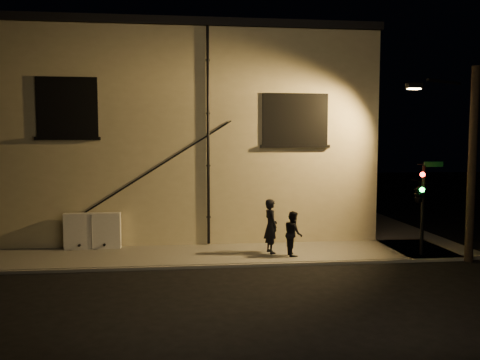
{
  "coord_description": "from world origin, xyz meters",
  "views": [
    {
      "loc": [
        -2.55,
        -15.06,
        4.11
      ],
      "look_at": [
        -0.7,
        1.8,
        2.73
      ],
      "focal_mm": 35.0,
      "sensor_mm": 36.0,
      "label": 1
    }
  ],
  "objects": [
    {
      "name": "traffic_signal",
      "position": [
        5.44,
        0.37,
        2.34
      ],
      "size": [
        1.26,
        1.94,
        3.3
      ],
      "color": "black",
      "rests_on": "sidewalk"
    },
    {
      "name": "building",
      "position": [
        -3.0,
        8.99,
        4.4
      ],
      "size": [
        16.2,
        12.23,
        8.8
      ],
      "color": "beige",
      "rests_on": "ground"
    },
    {
      "name": "sidewalk",
      "position": [
        1.22,
        4.39,
        0.06
      ],
      "size": [
        21.0,
        16.0,
        0.12
      ],
      "color": "slate",
      "rests_on": "ground"
    },
    {
      "name": "utility_cabinet",
      "position": [
        -6.15,
        2.7,
        0.79
      ],
      "size": [
        2.05,
        0.35,
        1.35
      ],
      "primitive_type": "cube",
      "color": "white",
      "rests_on": "sidewalk"
    },
    {
      "name": "streetlamp_pole",
      "position": [
        6.9,
        -0.1,
        3.57
      ],
      "size": [
        2.01,
        1.38,
        6.64
      ],
      "color": "black",
      "rests_on": "ground"
    },
    {
      "name": "pedestrian_a",
      "position": [
        0.36,
        1.31,
        1.1
      ],
      "size": [
        0.61,
        0.8,
        1.96
      ],
      "primitive_type": "imported",
      "rotation": [
        0.0,
        0.0,
        1.79
      ],
      "color": "black",
      "rests_on": "sidewalk"
    },
    {
      "name": "ground",
      "position": [
        0.0,
        0.0,
        0.0
      ],
      "size": [
        90.0,
        90.0,
        0.0
      ],
      "primitive_type": "plane",
      "color": "black"
    },
    {
      "name": "pedestrian_b",
      "position": [
        1.09,
        0.86,
        0.9
      ],
      "size": [
        0.6,
        0.77,
        1.57
      ],
      "primitive_type": "imported",
      "rotation": [
        0.0,
        0.0,
        1.58
      ],
      "color": "black",
      "rests_on": "sidewalk"
    }
  ]
}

